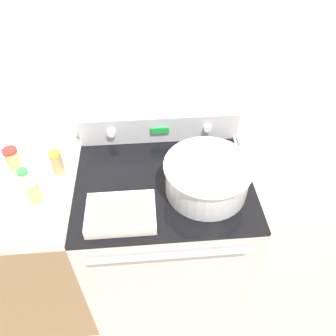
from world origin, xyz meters
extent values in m
plane|color=tan|center=(0.00, 0.00, 0.00)|extent=(12.00, 12.00, 0.00)
cube|color=silver|center=(0.00, 0.67, 1.25)|extent=(8.00, 0.05, 2.50)
cube|color=#BCBCC1|center=(0.00, 0.32, 0.44)|extent=(0.79, 0.64, 0.88)
cube|color=black|center=(0.00, 0.32, 0.89)|extent=(0.79, 0.64, 0.02)
cylinder|color=silver|center=(0.00, -0.02, 0.82)|extent=(0.65, 0.02, 0.02)
cube|color=#BCBCC1|center=(0.00, 0.61, 0.97)|extent=(0.79, 0.05, 0.14)
cylinder|color=white|center=(-0.24, 0.58, 0.98)|extent=(0.04, 0.02, 0.04)
cylinder|color=white|center=(0.24, 0.58, 0.98)|extent=(0.04, 0.02, 0.04)
cube|color=green|center=(0.00, 0.58, 0.98)|extent=(0.09, 0.01, 0.03)
cube|color=#896B4C|center=(-0.65, 0.32, 0.44)|extent=(0.52, 0.64, 0.88)
cube|color=silver|center=(-0.65, 0.32, 0.90)|extent=(0.52, 0.64, 0.03)
cylinder|color=silver|center=(0.18, 0.25, 0.98)|extent=(0.35, 0.35, 0.15)
torus|color=silver|center=(0.18, 0.25, 1.05)|extent=(0.37, 0.37, 0.01)
cylinder|color=beige|center=(0.18, 0.25, 1.03)|extent=(0.32, 0.32, 0.02)
cube|color=silver|center=(-0.19, 0.13, 0.93)|extent=(0.28, 0.19, 0.05)
cube|color=#D1BC7A|center=(-0.19, 0.13, 0.94)|extent=(0.24, 0.17, 0.03)
cylinder|color=#B7B7B7|center=(0.38, 0.49, 0.91)|extent=(0.01, 0.28, 0.01)
sphere|color=#B7B7B7|center=(0.38, 0.34, 0.93)|extent=(0.07, 0.07, 0.07)
cylinder|color=tan|center=(-0.47, 0.39, 0.97)|extent=(0.05, 0.05, 0.11)
cylinder|color=yellow|center=(-0.47, 0.39, 1.03)|extent=(0.05, 0.05, 0.01)
cylinder|color=tan|center=(-0.54, 0.23, 0.97)|extent=(0.05, 0.05, 0.11)
cylinder|color=white|center=(-0.54, 0.23, 1.03)|extent=(0.06, 0.06, 0.01)
cylinder|color=beige|center=(-0.60, 0.33, 0.95)|extent=(0.04, 0.04, 0.07)
cylinder|color=green|center=(-0.60, 0.33, 0.99)|extent=(0.05, 0.05, 0.01)
cylinder|color=tan|center=(-0.67, 0.44, 0.97)|extent=(0.06, 0.06, 0.10)
cylinder|color=red|center=(-0.67, 0.44, 1.02)|extent=(0.06, 0.06, 0.01)
camera|label=1|loc=(-0.06, -0.69, 1.97)|focal=35.00mm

